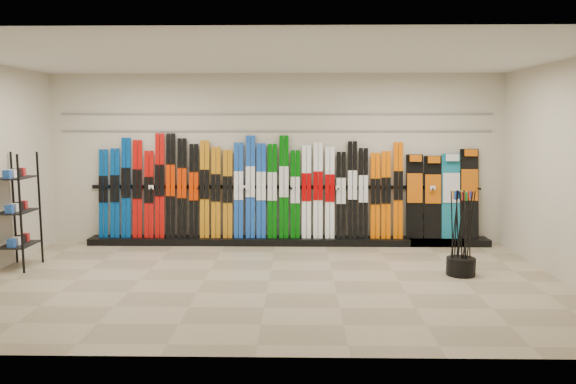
{
  "coord_description": "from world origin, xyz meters",
  "views": [
    {
      "loc": [
        0.39,
        -7.47,
        2.19
      ],
      "look_at": [
        0.24,
        1.0,
        1.1
      ],
      "focal_mm": 35.0,
      "sensor_mm": 36.0,
      "label": 1
    }
  ],
  "objects": [
    {
      "name": "floor",
      "position": [
        0.0,
        0.0,
        0.0
      ],
      "size": [
        8.0,
        8.0,
        0.0
      ],
      "primitive_type": "plane",
      "color": "gray",
      "rests_on": "ground"
    },
    {
      "name": "ceiling",
      "position": [
        0.0,
        0.0,
        3.0
      ],
      "size": [
        8.0,
        8.0,
        0.0
      ],
      "primitive_type": "plane",
      "rotation": [
        3.14,
        0.0,
        0.0
      ],
      "color": "silver",
      "rests_on": "back_wall"
    },
    {
      "name": "slatwall_rail_1",
      "position": [
        0.0,
        2.48,
        2.3
      ],
      "size": [
        7.6,
        0.02,
        0.03
      ],
      "primitive_type": "cube",
      "color": "gray",
      "rests_on": "back_wall"
    },
    {
      "name": "slatwall_rail_0",
      "position": [
        0.0,
        2.48,
        2.0
      ],
      "size": [
        7.6,
        0.02,
        0.03
      ],
      "primitive_type": "cube",
      "color": "gray",
      "rests_on": "back_wall"
    },
    {
      "name": "back_wall",
      "position": [
        0.0,
        2.5,
        1.5
      ],
      "size": [
        8.0,
        0.0,
        8.0
      ],
      "primitive_type": "plane",
      "rotation": [
        1.57,
        0.0,
        0.0
      ],
      "color": "beige",
      "rests_on": "floor"
    },
    {
      "name": "skis",
      "position": [
        -0.48,
        2.33,
        0.95
      ],
      "size": [
        5.38,
        0.24,
        1.84
      ],
      "color": "navy",
      "rests_on": "ski_rack_base"
    },
    {
      "name": "snowboards",
      "position": [
        2.95,
        2.35,
        0.87
      ],
      "size": [
        1.27,
        0.24,
        1.57
      ],
      "color": "black",
      "rests_on": "ski_rack_base"
    },
    {
      "name": "ski_rack_base",
      "position": [
        0.22,
        2.28,
        0.06
      ],
      "size": [
        8.0,
        0.4,
        0.12
      ],
      "primitive_type": "cube",
      "color": "black",
      "rests_on": "floor"
    },
    {
      "name": "accessory_rack",
      "position": [
        -3.75,
        0.63,
        0.86
      ],
      "size": [
        0.4,
        0.6,
        1.72
      ],
      "primitive_type": "cube",
      "color": "black",
      "rests_on": "floor"
    },
    {
      "name": "right_wall",
      "position": [
        4.0,
        0.0,
        1.5
      ],
      "size": [
        0.0,
        5.0,
        5.0
      ],
      "primitive_type": "plane",
      "rotation": [
        1.57,
        0.0,
        -1.57
      ],
      "color": "beige",
      "rests_on": "floor"
    },
    {
      "name": "pole_bin",
      "position": [
        2.71,
        0.33,
        0.12
      ],
      "size": [
        0.41,
        0.41,
        0.25
      ],
      "primitive_type": "cylinder",
      "color": "black",
      "rests_on": "floor"
    },
    {
      "name": "ski_poles",
      "position": [
        2.71,
        0.37,
        0.61
      ],
      "size": [
        0.36,
        0.29,
        1.18
      ],
      "color": "black",
      "rests_on": "pole_bin"
    }
  ]
}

